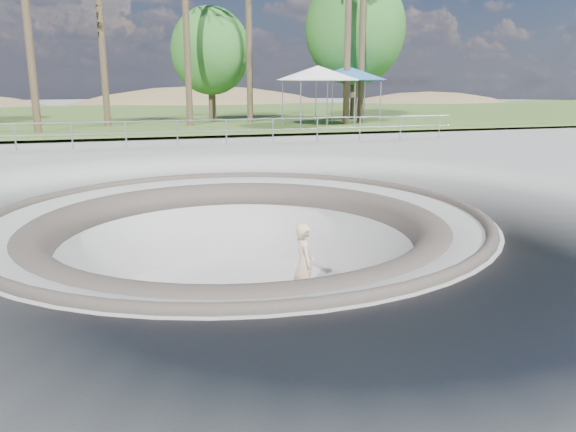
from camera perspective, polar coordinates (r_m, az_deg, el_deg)
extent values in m
plane|color=#9FA09A|center=(11.67, -5.15, 0.10)|extent=(180.00, 180.00, 0.00)
torus|color=#9FA09A|center=(12.28, -4.95, -9.01)|extent=(14.00, 14.00, 4.00)
cylinder|color=#9FA09A|center=(12.27, -4.96, -8.80)|extent=(6.60, 6.60, 0.10)
torus|color=#504740|center=(11.67, -5.15, 0.00)|extent=(10.24, 10.24, 0.24)
torus|color=#504740|center=(11.78, -5.11, -2.03)|extent=(8.91, 8.91, 0.81)
cube|color=#466127|center=(45.26, -13.97, 9.97)|extent=(180.00, 36.00, 0.12)
ellipsoid|color=olive|center=(72.64, -8.36, 4.99)|extent=(61.60, 44.00, 28.60)
ellipsoid|color=olive|center=(73.73, 13.94, 6.83)|extent=(42.00, 30.00, 19.50)
cylinder|color=#999AA1|center=(23.29, -11.24, 9.49)|extent=(25.00, 0.05, 0.05)
cylinder|color=#999AA1|center=(23.32, -11.18, 8.39)|extent=(25.00, 0.05, 0.05)
cube|color=brown|center=(11.84, 1.60, -8.93)|extent=(0.88, 0.53, 0.02)
cylinder|color=silver|center=(11.85, 1.60, -9.09)|extent=(0.10, 0.18, 0.04)
cylinder|color=silver|center=(11.85, 1.60, -9.09)|extent=(0.10, 0.18, 0.04)
cylinder|color=beige|center=(11.85, 1.60, -9.13)|extent=(0.07, 0.05, 0.07)
cylinder|color=beige|center=(11.85, 1.60, -9.13)|extent=(0.07, 0.05, 0.07)
cylinder|color=beige|center=(11.85, 1.60, -9.13)|extent=(0.07, 0.05, 0.07)
cylinder|color=beige|center=(11.85, 1.60, -9.13)|extent=(0.07, 0.05, 0.07)
imported|color=beige|center=(11.53, 1.63, -4.90)|extent=(0.43, 0.64, 1.73)
cylinder|color=#999AA1|center=(29.39, 1.17, 11.12)|extent=(0.06, 0.06, 2.39)
cylinder|color=#999AA1|center=(30.45, 6.74, 11.11)|extent=(0.06, 0.06, 2.39)
cylinder|color=#999AA1|center=(32.30, -0.50, 11.33)|extent=(0.06, 0.06, 2.39)
cylinder|color=#999AA1|center=(33.27, 4.64, 11.35)|extent=(0.06, 0.06, 2.39)
cube|color=white|center=(31.29, 3.04, 13.63)|extent=(3.36, 3.36, 0.08)
cone|color=white|center=(31.29, 3.05, 14.33)|extent=(6.45, 6.45, 0.76)
cylinder|color=#999AA1|center=(31.71, 4.47, 11.27)|extent=(0.06, 0.06, 2.41)
cylinder|color=#999AA1|center=(32.93, 9.55, 11.21)|extent=(0.06, 0.06, 2.41)
cylinder|color=#999AA1|center=(34.59, 2.61, 11.48)|extent=(0.06, 0.06, 2.41)
cylinder|color=#999AA1|center=(35.71, 7.36, 11.45)|extent=(0.06, 0.06, 2.41)
cube|color=#2F69AB|center=(33.68, 6.06, 13.60)|extent=(3.68, 3.68, 0.08)
cone|color=#2F69AB|center=(33.68, 6.07, 14.26)|extent=(6.45, 6.45, 0.77)
cylinder|color=brown|center=(30.14, -24.87, 16.43)|extent=(0.36, 0.36, 9.38)
cylinder|color=brown|center=(33.06, -18.38, 16.31)|extent=(0.36, 0.36, 9.05)
cylinder|color=brown|center=(32.48, -10.26, 17.51)|extent=(0.36, 0.36, 9.83)
cylinder|color=brown|center=(34.65, -3.97, 16.86)|extent=(0.36, 0.36, 9.15)
cylinder|color=brown|center=(33.09, 6.09, 17.79)|extent=(0.36, 0.36, 10.09)
cylinder|color=brown|center=(34.81, 7.55, 17.31)|extent=(0.36, 0.36, 9.82)
cylinder|color=brown|center=(36.06, -7.74, 12.60)|extent=(0.44, 0.44, 4.07)
ellipsoid|color=#226422|center=(36.10, -7.86, 16.29)|extent=(4.86, 4.42, 5.30)
cylinder|color=brown|center=(37.76, 6.72, 13.68)|extent=(0.44, 0.44, 5.41)
ellipsoid|color=#226422|center=(37.90, 6.86, 18.36)|extent=(6.47, 5.88, 7.05)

